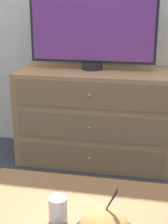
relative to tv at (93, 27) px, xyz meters
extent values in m
plane|color=#383D47|center=(0.00, 0.21, -1.03)|extent=(12.00, 12.00, 0.00)
cube|color=tan|center=(0.04, -0.06, -0.67)|extent=(1.16, 0.49, 0.72)
cube|color=#A1794C|center=(0.04, -0.31, -0.91)|extent=(1.07, 0.01, 0.19)
sphere|color=tan|center=(0.04, -0.31, -0.91)|extent=(0.02, 0.02, 0.02)
cube|color=#A1794C|center=(0.04, -0.31, -0.67)|extent=(1.07, 0.01, 0.19)
sphere|color=tan|center=(0.04, -0.31, -0.67)|extent=(0.02, 0.02, 0.02)
cube|color=#A1794C|center=(0.04, -0.31, -0.43)|extent=(1.07, 0.01, 0.19)
sphere|color=tan|center=(0.04, -0.31, -0.43)|extent=(0.02, 0.02, 0.02)
cylinder|color=#232328|center=(0.00, 0.00, -0.29)|extent=(0.16, 0.16, 0.05)
cube|color=#232328|center=(0.00, 0.00, 0.01)|extent=(0.94, 0.04, 0.55)
cube|color=#7A3893|center=(0.00, -0.02, 0.01)|extent=(0.90, 0.01, 0.51)
cube|color=#9E6B3D|center=(0.26, -1.46, -0.60)|extent=(1.01, 0.63, 0.02)
cylinder|color=brown|center=(-0.21, -1.18, -0.82)|extent=(0.04, 0.04, 0.42)
cube|color=black|center=(0.31, -1.54, -0.49)|extent=(0.07, 0.02, 0.14)
cube|color=black|center=(0.34, -1.53, -0.42)|extent=(0.02, 0.03, 0.03)
cylinder|color=beige|center=(0.13, -1.49, -0.56)|extent=(0.06, 0.06, 0.06)
cylinder|color=white|center=(0.13, -1.49, -0.54)|extent=(0.07, 0.07, 0.09)
camera|label=1|loc=(0.43, -2.53, 0.20)|focal=55.00mm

